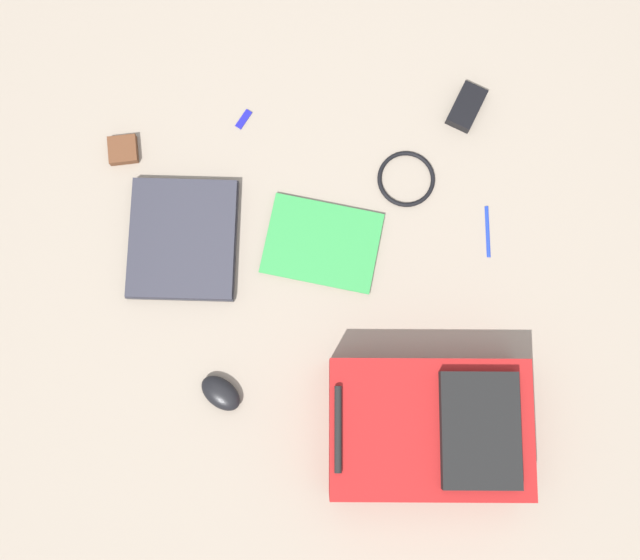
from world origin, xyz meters
TOP-DOWN VIEW (x-y plane):
  - ground_plane at (0.00, 0.00)m, footprint 3.91×3.91m
  - backpack at (-0.33, -0.28)m, footprint 0.34×0.47m
  - laptop at (0.09, 0.34)m, footprint 0.32×0.28m
  - book_blue at (0.10, -0.01)m, footprint 0.24×0.31m
  - computer_mouse at (-0.29, 0.21)m, footprint 0.12×0.13m
  - cable_coil at (0.28, -0.21)m, footprint 0.15×0.15m
  - power_brick at (0.48, -0.36)m, footprint 0.13×0.11m
  - pen_black at (0.16, -0.42)m, footprint 0.13×0.02m
  - earbud_pouch at (0.31, 0.52)m, footprint 0.08×0.08m
  - usb_stick at (0.42, 0.22)m, footprint 0.06×0.04m

SIDE VIEW (x-z plane):
  - ground_plane at x=0.00m, z-range 0.00..0.00m
  - usb_stick at x=0.42m, z-range 0.00..0.01m
  - pen_black at x=0.16m, z-range 0.00..0.01m
  - cable_coil at x=0.28m, z-range 0.00..0.01m
  - book_blue at x=0.10m, z-range 0.00..0.01m
  - earbud_pouch at x=0.31m, z-range 0.00..0.02m
  - power_brick at x=0.48m, z-range 0.00..0.03m
  - laptop at x=0.09m, z-range 0.00..0.03m
  - computer_mouse at x=-0.29m, z-range 0.00..0.04m
  - backpack at x=-0.33m, z-range -0.01..0.16m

